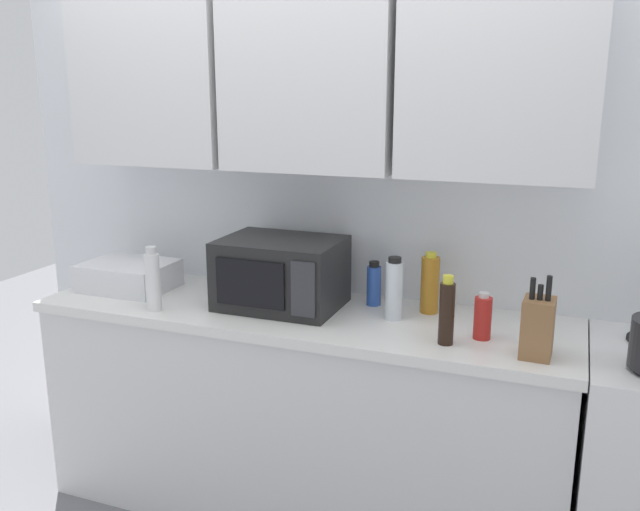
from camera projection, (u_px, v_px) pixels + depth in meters
name	position (u px, v px, depth m)	size (l,w,h in m)	color
wall_back_with_cabinets	(322.00, 138.00, 2.76)	(3.04, 0.38, 2.60)	white
counter_run	(301.00, 411.00, 2.82)	(2.17, 0.63, 0.90)	silver
microwave	(281.00, 273.00, 2.73)	(0.48, 0.37, 0.28)	black
dish_rack	(129.00, 275.00, 2.99)	(0.38, 0.30, 0.12)	silver
knife_block	(538.00, 327.00, 2.22)	(0.10, 0.12, 0.28)	brown
bottle_red_sauce	(483.00, 317.00, 2.38)	(0.06, 0.06, 0.17)	red
bottle_blue_cleaner	(374.00, 284.00, 2.76)	(0.06, 0.06, 0.18)	#2D56B7
bottle_amber_vinegar	(430.00, 284.00, 2.66)	(0.07, 0.07, 0.25)	#AD701E
bottle_white_jar	(153.00, 280.00, 2.68)	(0.06, 0.06, 0.26)	white
bottle_soy_dark	(447.00, 312.00, 2.32)	(0.05, 0.05, 0.25)	black
bottle_clear_tall	(394.00, 289.00, 2.58)	(0.07, 0.07, 0.25)	silver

